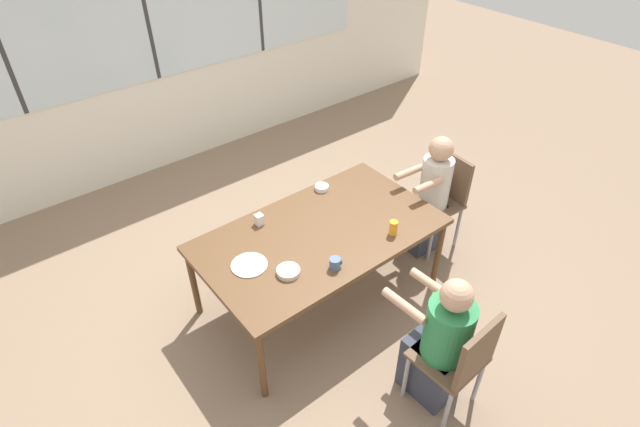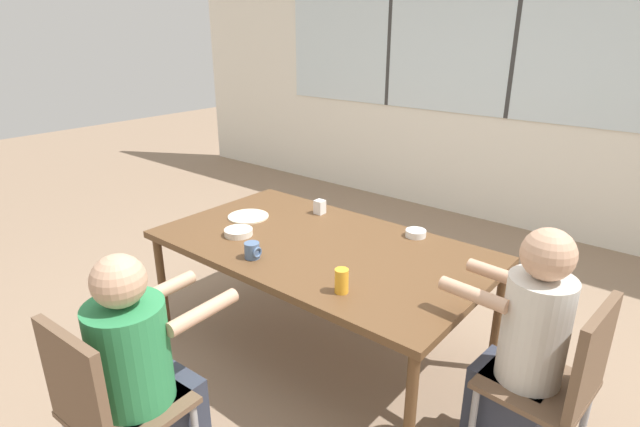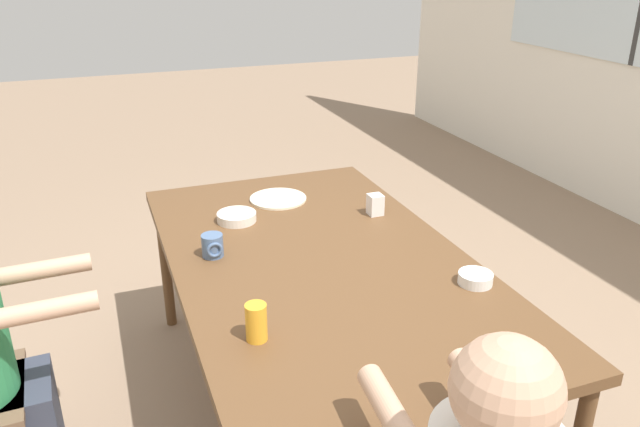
{
  "view_description": "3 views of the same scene",
  "coord_description": "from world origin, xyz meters",
  "views": [
    {
      "loc": [
        -1.8,
        -2.25,
        3.14
      ],
      "look_at": [
        0.0,
        0.0,
        0.88
      ],
      "focal_mm": 28.0,
      "sensor_mm": 36.0,
      "label": 1
    },
    {
      "loc": [
        1.62,
        -1.96,
        1.85
      ],
      "look_at": [
        0.0,
        0.0,
        0.88
      ],
      "focal_mm": 28.0,
      "sensor_mm": 36.0,
      "label": 2
    },
    {
      "loc": [
        1.92,
        -0.72,
        1.76
      ],
      "look_at": [
        0.0,
        0.0,
        0.88
      ],
      "focal_mm": 35.0,
      "sensor_mm": 36.0,
      "label": 3
    }
  ],
  "objects": [
    {
      "name": "bowl_white_shallow",
      "position": [
        0.36,
        0.43,
        0.72
      ],
      "size": [
        0.12,
        0.12,
        0.04
      ],
      "color": "white",
      "rests_on": "dining_table"
    },
    {
      "name": "coffee_mug",
      "position": [
        -0.16,
        -0.37,
        0.75
      ],
      "size": [
        0.09,
        0.08,
        0.09
      ],
      "color": "slate",
      "rests_on": "dining_table"
    },
    {
      "name": "milk_carton_small",
      "position": [
        -0.3,
        0.37,
        0.75
      ],
      "size": [
        0.06,
        0.06,
        0.09
      ],
      "color": "silver",
      "rests_on": "dining_table"
    },
    {
      "name": "plate_tortillas",
      "position": [
        -0.61,
        0.03,
        0.71
      ],
      "size": [
        0.26,
        0.26,
        0.01
      ],
      "color": "beige",
      "rests_on": "dining_table"
    },
    {
      "name": "dining_table",
      "position": [
        0.0,
        0.0,
        0.66
      ],
      "size": [
        1.84,
        1.06,
        0.7
      ],
      "color": "brown",
      "rests_on": "ground_plane"
    },
    {
      "name": "juice_glass",
      "position": [
        0.42,
        -0.35,
        0.76
      ],
      "size": [
        0.06,
        0.06,
        0.12
      ],
      "color": "gold",
      "rests_on": "dining_table"
    },
    {
      "name": "bowl_cereal",
      "position": [
        -0.44,
        -0.21,
        0.72
      ],
      "size": [
        0.16,
        0.16,
        0.04
      ],
      "color": "silver",
      "rests_on": "dining_table"
    },
    {
      "name": "ground_plane",
      "position": [
        0.0,
        0.0,
        0.0
      ],
      "size": [
        16.0,
        16.0,
        0.0
      ],
      "primitive_type": "plane",
      "color": "#8C725B"
    }
  ]
}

